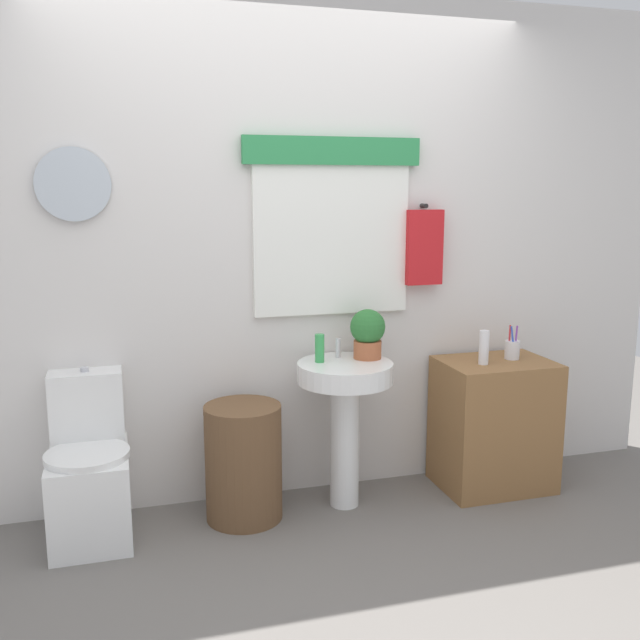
{
  "coord_description": "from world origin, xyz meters",
  "views": [
    {
      "loc": [
        -0.85,
        -2.41,
        1.63
      ],
      "look_at": [
        0.08,
        0.8,
        1.0
      ],
      "focal_mm": 39.42,
      "sensor_mm": 36.0,
      "label": 1
    }
  ],
  "objects_px": {
    "toilet": "(90,474)",
    "potted_plant": "(368,332)",
    "laundry_hamper": "(244,462)",
    "soap_bottle": "(320,348)",
    "pedestal_sink": "(345,400)",
    "lotion_bottle": "(484,347)",
    "toothbrush_cup": "(512,349)",
    "wooden_cabinet": "(494,424)"
  },
  "relations": [
    {
      "from": "wooden_cabinet",
      "to": "soap_bottle",
      "type": "height_order",
      "value": "soap_bottle"
    },
    {
      "from": "pedestal_sink",
      "to": "potted_plant",
      "type": "height_order",
      "value": "potted_plant"
    },
    {
      "from": "lotion_bottle",
      "to": "laundry_hamper",
      "type": "bearing_deg",
      "value": 178.22
    },
    {
      "from": "soap_bottle",
      "to": "toothbrush_cup",
      "type": "height_order",
      "value": "soap_bottle"
    },
    {
      "from": "soap_bottle",
      "to": "laundry_hamper",
      "type": "bearing_deg",
      "value": -173.01
    },
    {
      "from": "toilet",
      "to": "lotion_bottle",
      "type": "xyz_separation_m",
      "value": [
        2.01,
        -0.07,
        0.5
      ]
    },
    {
      "from": "laundry_hamper",
      "to": "soap_bottle",
      "type": "distance_m",
      "value": 0.68
    },
    {
      "from": "wooden_cabinet",
      "to": "potted_plant",
      "type": "bearing_deg",
      "value": 175.23
    },
    {
      "from": "pedestal_sink",
      "to": "soap_bottle",
      "type": "height_order",
      "value": "soap_bottle"
    },
    {
      "from": "soap_bottle",
      "to": "potted_plant",
      "type": "relative_size",
      "value": 0.56
    },
    {
      "from": "wooden_cabinet",
      "to": "soap_bottle",
      "type": "distance_m",
      "value": 1.09
    },
    {
      "from": "toothbrush_cup",
      "to": "wooden_cabinet",
      "type": "bearing_deg",
      "value": -169.14
    },
    {
      "from": "laundry_hamper",
      "to": "wooden_cabinet",
      "type": "relative_size",
      "value": 0.82
    },
    {
      "from": "laundry_hamper",
      "to": "lotion_bottle",
      "type": "xyz_separation_m",
      "value": [
        1.28,
        -0.04,
        0.51
      ]
    },
    {
      "from": "wooden_cabinet",
      "to": "toothbrush_cup",
      "type": "bearing_deg",
      "value": 10.86
    },
    {
      "from": "toothbrush_cup",
      "to": "potted_plant",
      "type": "bearing_deg",
      "value": 177.21
    },
    {
      "from": "pedestal_sink",
      "to": "toilet",
      "type": "bearing_deg",
      "value": 178.47
    },
    {
      "from": "potted_plant",
      "to": "lotion_bottle",
      "type": "xyz_separation_m",
      "value": [
        0.62,
        -0.1,
        -0.1
      ]
    },
    {
      "from": "soap_bottle",
      "to": "toothbrush_cup",
      "type": "distance_m",
      "value": 1.09
    },
    {
      "from": "potted_plant",
      "to": "toothbrush_cup",
      "type": "bearing_deg",
      "value": -2.79
    },
    {
      "from": "laundry_hamper",
      "to": "lotion_bottle",
      "type": "distance_m",
      "value": 1.38
    },
    {
      "from": "pedestal_sink",
      "to": "soap_bottle",
      "type": "xyz_separation_m",
      "value": [
        -0.12,
        0.05,
        0.27
      ]
    },
    {
      "from": "wooden_cabinet",
      "to": "potted_plant",
      "type": "xyz_separation_m",
      "value": [
        -0.72,
        0.06,
        0.54
      ]
    },
    {
      "from": "pedestal_sink",
      "to": "wooden_cabinet",
      "type": "height_order",
      "value": "pedestal_sink"
    },
    {
      "from": "toilet",
      "to": "wooden_cabinet",
      "type": "distance_m",
      "value": 2.12
    },
    {
      "from": "wooden_cabinet",
      "to": "soap_bottle",
      "type": "bearing_deg",
      "value": 177.08
    },
    {
      "from": "pedestal_sink",
      "to": "wooden_cabinet",
      "type": "distance_m",
      "value": 0.88
    },
    {
      "from": "wooden_cabinet",
      "to": "potted_plant",
      "type": "relative_size",
      "value": 2.77
    },
    {
      "from": "laundry_hamper",
      "to": "wooden_cabinet",
      "type": "xyz_separation_m",
      "value": [
        1.39,
        0.0,
        0.06
      ]
    },
    {
      "from": "toilet",
      "to": "toothbrush_cup",
      "type": "relative_size",
      "value": 4.25
    },
    {
      "from": "wooden_cabinet",
      "to": "potted_plant",
      "type": "distance_m",
      "value": 0.9
    },
    {
      "from": "potted_plant",
      "to": "lotion_bottle",
      "type": "bearing_deg",
      "value": -9.22
    },
    {
      "from": "pedestal_sink",
      "to": "soap_bottle",
      "type": "bearing_deg",
      "value": 157.38
    },
    {
      "from": "lotion_bottle",
      "to": "potted_plant",
      "type": "bearing_deg",
      "value": 170.78
    },
    {
      "from": "toilet",
      "to": "potted_plant",
      "type": "bearing_deg",
      "value": 1.09
    },
    {
      "from": "laundry_hamper",
      "to": "toothbrush_cup",
      "type": "bearing_deg",
      "value": 0.76
    },
    {
      "from": "laundry_hamper",
      "to": "pedestal_sink",
      "type": "xyz_separation_m",
      "value": [
        0.53,
        -0.0,
        0.27
      ]
    },
    {
      "from": "pedestal_sink",
      "to": "lotion_bottle",
      "type": "bearing_deg",
      "value": -3.03
    },
    {
      "from": "pedestal_sink",
      "to": "toothbrush_cup",
      "type": "distance_m",
      "value": 0.98
    },
    {
      "from": "laundry_hamper",
      "to": "potted_plant",
      "type": "height_order",
      "value": "potted_plant"
    },
    {
      "from": "wooden_cabinet",
      "to": "toothbrush_cup",
      "type": "distance_m",
      "value": 0.42
    },
    {
      "from": "pedestal_sink",
      "to": "wooden_cabinet",
      "type": "relative_size",
      "value": 1.07
    }
  ]
}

